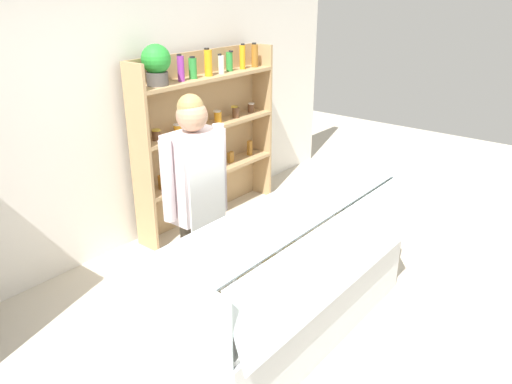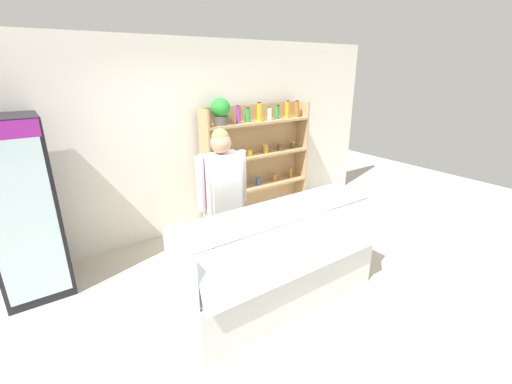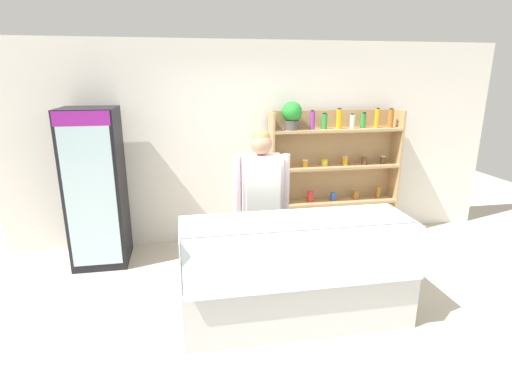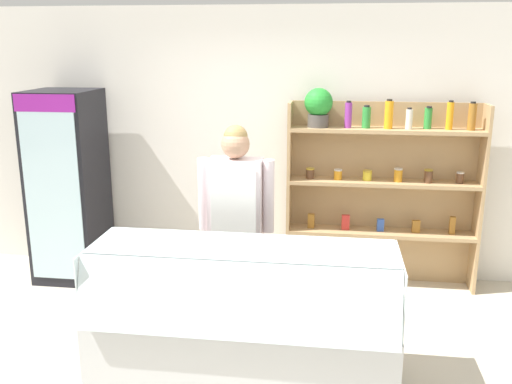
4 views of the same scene
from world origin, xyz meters
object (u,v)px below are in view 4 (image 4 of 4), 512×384
Objects in this scene: shelving_unit at (375,177)px; shop_clerk at (236,211)px; drinks_fridge at (68,186)px; deli_display_case at (242,341)px.

shelving_unit is 1.62m from shop_clerk.
shelving_unit reaches higher than shop_clerk.
deli_display_case is at bearing -39.26° from drinks_fridge.
drinks_fridge is 1.10× the size of shop_clerk.
deli_display_case is at bearing -77.62° from shop_clerk.
shop_clerk is (-1.17, -1.12, -0.06)m from shelving_unit.
drinks_fridge is 0.90× the size of deli_display_case.
shelving_unit is (3.03, 0.25, 0.14)m from drinks_fridge.
deli_display_case is (2.03, -1.66, -0.64)m from drinks_fridge.
shelving_unit is 1.12× the size of shop_clerk.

